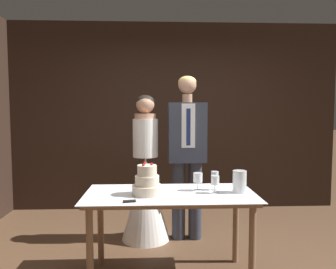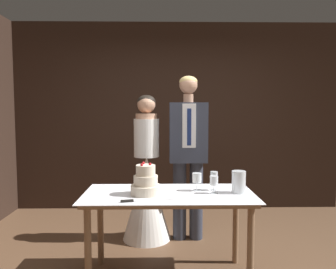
# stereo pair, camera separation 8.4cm
# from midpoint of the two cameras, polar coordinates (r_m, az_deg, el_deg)

# --- Properties ---
(wall_back) EXTENTS (4.87, 0.12, 2.71)m
(wall_back) POSITION_cam_midpoint_polar(r_m,az_deg,el_deg) (4.84, 0.07, 3.12)
(wall_back) COLOR black
(wall_back) RESTS_ON ground_plane
(cake_table) EXTENTS (1.46, 0.70, 0.75)m
(cake_table) POSITION_cam_midpoint_polar(r_m,az_deg,el_deg) (2.88, -0.47, -11.94)
(cake_table) COLOR #8E6B4C
(cake_table) RESTS_ON ground_plane
(tiered_cake) EXTENTS (0.25, 0.25, 0.27)m
(tiered_cake) POSITION_cam_midpoint_polar(r_m,az_deg,el_deg) (2.80, -4.53, -8.35)
(tiered_cake) COLOR beige
(tiered_cake) RESTS_ON cake_table
(cake_knife) EXTENTS (0.45, 0.11, 0.02)m
(cake_knife) POSITION_cam_midpoint_polar(r_m,az_deg,el_deg) (2.62, -5.68, -11.42)
(cake_knife) COLOR silver
(cake_knife) RESTS_ON cake_table
(wine_glass_near) EXTENTS (0.07, 0.07, 0.17)m
(wine_glass_near) POSITION_cam_midpoint_polar(r_m,az_deg,el_deg) (2.97, 7.33, -7.32)
(wine_glass_near) COLOR silver
(wine_glass_near) RESTS_ON cake_table
(wine_glass_middle) EXTENTS (0.07, 0.07, 0.15)m
(wine_glass_middle) POSITION_cam_midpoint_polar(r_m,az_deg,el_deg) (2.86, 7.36, -8.01)
(wine_glass_middle) COLOR silver
(wine_glass_middle) RESTS_ON cake_table
(wine_glass_far) EXTENTS (0.08, 0.08, 0.16)m
(wine_glass_far) POSITION_cam_midpoint_polar(r_m,az_deg,el_deg) (2.93, 4.39, -7.58)
(wine_glass_far) COLOR silver
(wine_glass_far) RESTS_ON cake_table
(hurricane_candle) EXTENTS (0.12, 0.12, 0.19)m
(hurricane_candle) POSITION_cam_midpoint_polar(r_m,az_deg,el_deg) (2.92, 11.54, -8.12)
(hurricane_candle) COLOR silver
(hurricane_candle) RESTS_ON cake_table
(bride) EXTENTS (0.54, 0.54, 1.63)m
(bride) POSITION_cam_midpoint_polar(r_m,az_deg,el_deg) (3.73, -4.57, -9.12)
(bride) COLOR white
(bride) RESTS_ON ground_plane
(groom) EXTENTS (0.42, 0.25, 1.83)m
(groom) POSITION_cam_midpoint_polar(r_m,az_deg,el_deg) (3.67, 2.68, -2.58)
(groom) COLOR #333847
(groom) RESTS_ON ground_plane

